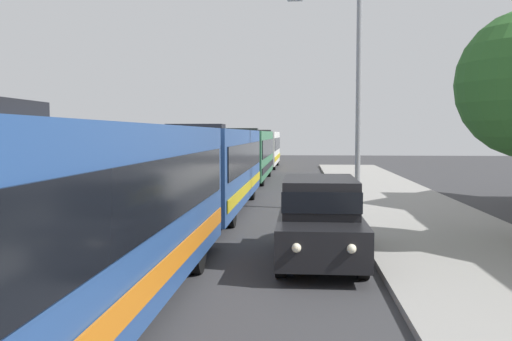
% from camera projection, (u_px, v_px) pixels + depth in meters
% --- Properties ---
extents(bus_lead, '(2.58, 11.53, 3.21)m').
position_uv_depth(bus_lead, '(85.00, 214.00, 8.43)').
color(bus_lead, '#284C8C').
rests_on(bus_lead, ground_plane).
extents(bus_second_in_line, '(2.58, 12.43, 3.21)m').
position_uv_depth(bus_second_in_line, '(214.00, 166.00, 21.06)').
color(bus_second_in_line, '#284C8C').
rests_on(bus_second_in_line, ground_plane).
extents(bus_middle, '(2.58, 11.60, 3.21)m').
position_uv_depth(bus_middle, '(248.00, 153.00, 34.34)').
color(bus_middle, '#33724C').
rests_on(bus_middle, ground_plane).
extents(bus_fourth_in_line, '(2.58, 10.63, 3.21)m').
position_uv_depth(bus_fourth_in_line, '(263.00, 148.00, 47.69)').
color(bus_fourth_in_line, silver).
rests_on(bus_fourth_in_line, ground_plane).
extents(white_suv, '(1.86, 4.85, 1.90)m').
position_uv_depth(white_suv, '(320.00, 216.00, 12.67)').
color(white_suv, black).
rests_on(white_suv, ground_plane).
extents(box_truck_oncoming, '(2.35, 8.32, 3.15)m').
position_uv_depth(box_truck_oncoming, '(237.00, 145.00, 57.03)').
color(box_truck_oncoming, white).
rests_on(box_truck_oncoming, ground_plane).
extents(streetlamp_mid, '(5.32, 0.28, 8.06)m').
position_uv_depth(streetlamp_mid, '(359.00, 76.00, 20.67)').
color(streetlamp_mid, gray).
rests_on(streetlamp_mid, sidewalk).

